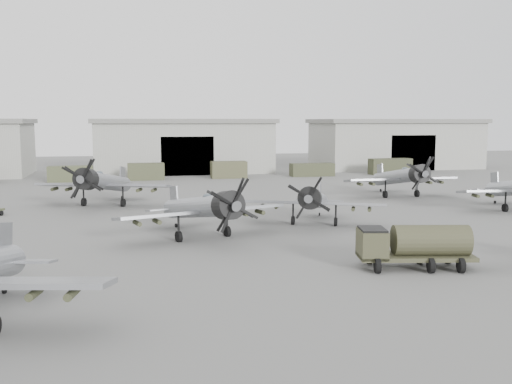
{
  "coord_description": "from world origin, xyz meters",
  "views": [
    {
      "loc": [
        -9.37,
        -32.54,
        8.37
      ],
      "look_at": [
        1.17,
        13.27,
        2.5
      ],
      "focal_mm": 40.0,
      "sensor_mm": 36.0,
      "label": 1
    }
  ],
  "objects_px": {
    "aircraft_far_0": "(102,182)",
    "fuel_tanker": "(414,244)",
    "aircraft_far_1": "(402,177)",
    "aircraft_mid_1": "(204,208)",
    "aircraft_mid_2": "(314,200)"
  },
  "relations": [
    {
      "from": "aircraft_far_0",
      "to": "fuel_tanker",
      "type": "height_order",
      "value": "aircraft_far_0"
    },
    {
      "from": "aircraft_far_0",
      "to": "fuel_tanker",
      "type": "xyz_separation_m",
      "value": [
        18.18,
        -28.53,
        -0.98
      ]
    },
    {
      "from": "aircraft_mid_1",
      "to": "aircraft_mid_2",
      "type": "bearing_deg",
      "value": 2.98
    },
    {
      "from": "aircraft_mid_2",
      "to": "aircraft_far_1",
      "type": "relative_size",
      "value": 0.89
    },
    {
      "from": "aircraft_far_1",
      "to": "aircraft_far_0",
      "type": "bearing_deg",
      "value": 179.36
    },
    {
      "from": "aircraft_far_1",
      "to": "fuel_tanker",
      "type": "distance_m",
      "value": 31.2
    },
    {
      "from": "aircraft_far_0",
      "to": "aircraft_mid_2",
      "type": "bearing_deg",
      "value": -21.61
    },
    {
      "from": "aircraft_mid_2",
      "to": "fuel_tanker",
      "type": "bearing_deg",
      "value": -60.65
    },
    {
      "from": "aircraft_far_0",
      "to": "aircraft_mid_1",
      "type": "bearing_deg",
      "value": -48.12
    },
    {
      "from": "aircraft_far_0",
      "to": "fuel_tanker",
      "type": "bearing_deg",
      "value": -38.66
    },
    {
      "from": "fuel_tanker",
      "to": "aircraft_mid_2",
      "type": "bearing_deg",
      "value": 106.97
    },
    {
      "from": "aircraft_mid_1",
      "to": "aircraft_mid_2",
      "type": "xyz_separation_m",
      "value": [
        9.36,
        3.41,
        -0.2
      ]
    },
    {
      "from": "aircraft_mid_2",
      "to": "aircraft_mid_1",
      "type": "bearing_deg",
      "value": -135.57
    },
    {
      "from": "aircraft_mid_1",
      "to": "aircraft_mid_2",
      "type": "distance_m",
      "value": 9.97
    },
    {
      "from": "aircraft_mid_1",
      "to": "aircraft_far_0",
      "type": "height_order",
      "value": "aircraft_far_0"
    }
  ]
}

